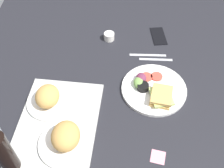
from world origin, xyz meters
The scene contains 11 objects.
ground_plane centered at (0.00, 0.00, -1.50)cm, with size 190.00×150.00×3.00cm, color black.
serving_tray centered at (-18.00, 24.96, 0.80)cm, with size 45.00×33.00×1.60cm, color #B2B2AD.
bread_plate_near centered at (-27.63, 19.55, 5.74)cm, with size 21.56×21.56×10.30cm.
bread_plate_far centered at (-8.41, 30.12, 5.34)cm, with size 20.34×20.34×9.56cm.
plate_with_salad centered at (1.85, -16.12, 1.64)cm, with size 30.23×30.23×5.40cm.
soda_bottle centered at (-37.70, 38.78, 11.46)cm, with size 6.40×6.40×22.92cm, color black.
espresso_cup centered at (37.12, 6.25, 2.00)cm, with size 5.60×5.60×4.00cm, color silver.
fork centered at (22.50, -18.53, 0.25)cm, with size 17.00×1.40×0.50cm, color #B7B7BC.
knife centered at (25.50, -14.53, 0.25)cm, with size 19.00×1.40×0.50cm, color #B7B7BC.
cell_phone centered at (40.78, -20.94, 0.40)cm, with size 14.40×7.20×0.80cm, color black.
sticky_note centered at (-30.86, -16.66, 0.06)cm, with size 5.60×5.60×0.12cm, color pink.
Camera 1 is at (-78.57, -0.92, 102.23)cm, focal length 44.54 mm.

